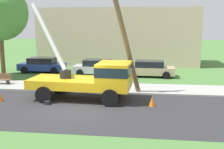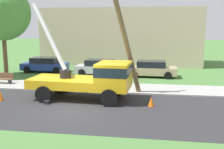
% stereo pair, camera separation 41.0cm
% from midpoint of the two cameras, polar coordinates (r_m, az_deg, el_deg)
% --- Properties ---
extents(ground_plane, '(120.00, 120.00, 0.00)m').
position_cam_midpoint_polar(ground_plane, '(26.70, -1.27, 0.58)').
color(ground_plane, '#477538').
extents(road_asphalt, '(80.00, 7.10, 0.01)m').
position_cam_midpoint_polar(road_asphalt, '(15.24, -7.92, -7.11)').
color(road_asphalt, '#2B2B2D').
rests_on(road_asphalt, ground).
extents(sidewalk_strip, '(80.00, 2.99, 0.10)m').
position_cam_midpoint_polar(sidewalk_strip, '(19.97, -4.19, -2.68)').
color(sidewalk_strip, '#9E9E99').
rests_on(sidewalk_strip, ground).
extents(utility_truck, '(6.75, 3.21, 5.98)m').
position_cam_midpoint_polar(utility_truck, '(16.59, -4.63, -0.60)').
color(utility_truck, gold).
rests_on(utility_truck, ground).
extents(leaning_utility_pole, '(2.95, 1.73, 8.74)m').
position_cam_midpoint_polar(leaning_utility_pole, '(17.52, 1.41, 10.14)').
color(leaning_utility_pole, brown).
rests_on(leaning_utility_pole, ground).
extents(traffic_cone_ahead, '(0.36, 0.36, 0.56)m').
position_cam_midpoint_polar(traffic_cone_ahead, '(15.62, 7.65, -5.61)').
color(traffic_cone_ahead, orange).
rests_on(traffic_cone_ahead, ground).
extents(traffic_cone_behind, '(0.36, 0.36, 0.56)m').
position_cam_midpoint_polar(traffic_cone_behind, '(17.88, -23.08, -4.31)').
color(traffic_cone_behind, orange).
rests_on(traffic_cone_behind, ground).
extents(parked_sedan_blue, '(4.44, 2.09, 1.42)m').
position_cam_midpoint_polar(parked_sedan_blue, '(27.32, -14.87, 1.97)').
color(parked_sedan_blue, '#263F99').
rests_on(parked_sedan_blue, ground).
extents(parked_sedan_silver, '(4.48, 2.15, 1.42)m').
position_cam_midpoint_polar(parked_sedan_silver, '(24.94, -3.47, 1.52)').
color(parked_sedan_silver, '#B7B7BF').
rests_on(parked_sedan_silver, ground).
extents(parked_sedan_tan, '(4.44, 2.09, 1.42)m').
position_cam_midpoint_polar(parked_sedan_tan, '(24.33, 7.37, 1.22)').
color(parked_sedan_tan, tan).
rests_on(parked_sedan_tan, ground).
extents(park_bench, '(1.60, 0.45, 0.90)m').
position_cam_midpoint_polar(park_bench, '(22.55, -22.81, -0.89)').
color(park_bench, brown).
rests_on(park_bench, ground).
extents(lowrise_building_backdrop, '(18.00, 6.00, 6.40)m').
position_cam_midpoint_polar(lowrise_building_backdrop, '(32.42, 0.99, 8.01)').
color(lowrise_building_backdrop, '#C6B293').
rests_on(lowrise_building_backdrop, ground).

